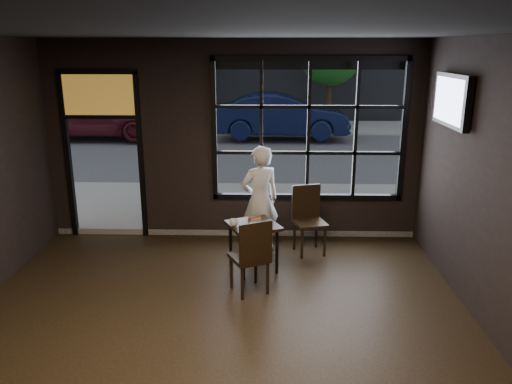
{
  "coord_description": "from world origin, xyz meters",
  "views": [
    {
      "loc": [
        0.56,
        -4.38,
        3.07
      ],
      "look_at": [
        0.4,
        2.2,
        1.15
      ],
      "focal_mm": 35.0,
      "sensor_mm": 36.0,
      "label": 1
    }
  ],
  "objects_px": {
    "chair_near": "(249,255)",
    "navy_car": "(281,116)",
    "man": "(260,200)",
    "cafe_table": "(253,247)"
  },
  "relations": [
    {
      "from": "cafe_table",
      "to": "chair_near",
      "type": "bearing_deg",
      "value": -117.93
    },
    {
      "from": "chair_near",
      "to": "man",
      "type": "distance_m",
      "value": 1.35
    },
    {
      "from": "man",
      "to": "navy_car",
      "type": "height_order",
      "value": "man"
    },
    {
      "from": "cafe_table",
      "to": "navy_car",
      "type": "relative_size",
      "value": 0.16
    },
    {
      "from": "chair_near",
      "to": "man",
      "type": "bearing_deg",
      "value": -121.83
    },
    {
      "from": "chair_near",
      "to": "man",
      "type": "xyz_separation_m",
      "value": [
        0.11,
        1.3,
        0.33
      ]
    },
    {
      "from": "man",
      "to": "navy_car",
      "type": "bearing_deg",
      "value": -117.34
    },
    {
      "from": "chair_near",
      "to": "navy_car",
      "type": "distance_m",
      "value": 11.0
    },
    {
      "from": "cafe_table",
      "to": "chair_near",
      "type": "distance_m",
      "value": 0.67
    },
    {
      "from": "man",
      "to": "navy_car",
      "type": "distance_m",
      "value": 9.69
    }
  ]
}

